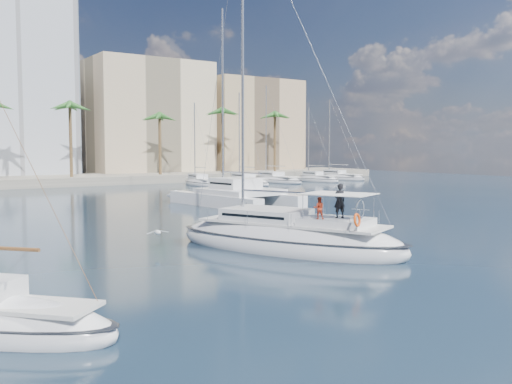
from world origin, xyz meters
TOP-DOWN VIEW (x-y plane):
  - ground at (0.00, 0.00)m, footprint 160.00×160.00m
  - quay at (0.00, 61.00)m, footprint 120.00×14.00m
  - building_beige at (22.00, 70.00)m, footprint 20.00×14.00m
  - building_tan_right at (42.00, 68.00)m, footprint 18.00×12.00m
  - palm_centre at (0.00, 57.00)m, footprint 3.60×3.60m
  - palm_right at (34.00, 57.00)m, footprint 3.60×3.60m
  - main_sloop at (-0.50, -0.01)m, footprint 9.01×13.73m
  - catamaran at (9.61, 20.98)m, footprint 7.57×13.08m
  - seagull at (-5.91, 4.05)m, footprint 1.22×0.52m
  - moored_yacht_a at (20.00, 47.00)m, footprint 3.37×9.52m
  - moored_yacht_b at (26.50, 45.00)m, footprint 3.32×10.83m
  - moored_yacht_c at (33.00, 47.00)m, footprint 3.98×12.33m
  - moored_yacht_d at (39.50, 45.00)m, footprint 3.52×9.55m
  - moored_yacht_e at (46.00, 47.00)m, footprint 4.61×11.11m

SIDE VIEW (x-z plane):
  - ground at x=0.00m, z-range 0.00..0.00m
  - moored_yacht_a at x=20.00m, z-range -5.95..5.95m
  - moored_yacht_b at x=26.50m, z-range -6.86..6.86m
  - moored_yacht_c at x=33.00m, z-range -7.77..7.77m
  - moored_yacht_d at x=39.50m, z-range -5.95..5.95m
  - moored_yacht_e at x=46.00m, z-range -6.86..6.86m
  - main_sloop at x=-0.50m, z-range -9.19..10.32m
  - quay at x=0.00m, z-range 0.00..1.20m
  - seagull at x=-5.91m, z-range 0.76..0.98m
  - catamaran at x=9.61m, z-range -7.90..10.22m
  - building_tan_right at x=42.00m, z-range 0.00..18.00m
  - building_beige at x=22.00m, z-range 0.00..20.00m
  - palm_centre at x=0.00m, z-range 4.13..16.43m
  - palm_right at x=34.00m, z-range 4.13..16.43m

